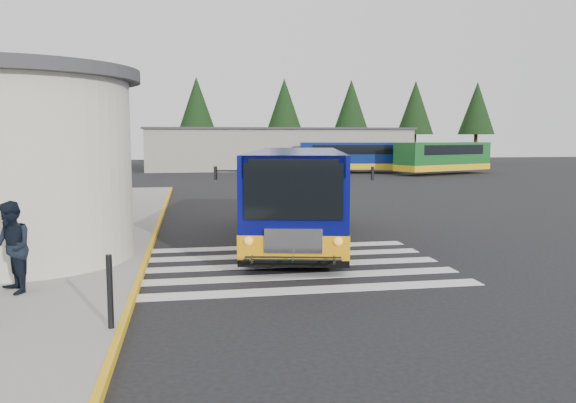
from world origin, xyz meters
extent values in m
plane|color=black|center=(0.00, 0.00, 0.00)|extent=(140.00, 140.00, 0.00)
cube|color=yellow|center=(-4.05, 4.00, 0.08)|extent=(0.12, 34.00, 0.16)
cylinder|color=beige|center=(-7.00, 0.50, 2.40)|extent=(5.20, 5.20, 4.50)
cylinder|color=#38383A|center=(-7.00, 0.50, 4.80)|extent=(5.80, 5.80, 0.30)
cube|color=black|center=(-6.48, 5.00, 1.25)|extent=(0.08, 1.20, 2.20)
cube|color=#38383A|center=(-6.00, 5.00, 2.55)|extent=(1.20, 1.80, 0.12)
cube|color=silver|center=(-0.50, -3.20, 0.01)|extent=(8.00, 0.55, 0.01)
cube|color=silver|center=(-0.50, -2.00, 0.01)|extent=(8.00, 0.55, 0.01)
cube|color=silver|center=(-0.50, -0.80, 0.01)|extent=(8.00, 0.55, 0.01)
cube|color=silver|center=(-0.50, 0.40, 0.01)|extent=(8.00, 0.55, 0.01)
cube|color=silver|center=(-0.50, 1.60, 0.01)|extent=(8.00, 0.55, 0.01)
cube|color=gray|center=(6.00, 42.00, 2.00)|extent=(26.00, 8.00, 4.00)
cube|color=#38383A|center=(6.00, 42.00, 4.10)|extent=(26.40, 8.40, 0.20)
cylinder|color=black|center=(-22.00, 50.00, 1.80)|extent=(0.44, 0.44, 3.60)
cone|color=black|center=(-22.00, 50.00, 6.80)|extent=(4.40, 4.40, 6.40)
cylinder|color=black|center=(-12.00, 50.00, 1.80)|extent=(0.44, 0.44, 3.60)
cone|color=black|center=(-12.00, 50.00, 6.80)|extent=(4.40, 4.40, 6.40)
cylinder|color=black|center=(-2.00, 50.00, 1.80)|extent=(0.44, 0.44, 3.60)
cone|color=black|center=(-2.00, 50.00, 6.80)|extent=(4.40, 4.40, 6.40)
cylinder|color=black|center=(8.00, 50.00, 1.80)|extent=(0.44, 0.44, 3.60)
cone|color=black|center=(8.00, 50.00, 6.80)|extent=(4.40, 4.40, 6.40)
cylinder|color=black|center=(16.00, 50.00, 1.80)|extent=(0.44, 0.44, 3.60)
cone|color=black|center=(16.00, 50.00, 6.80)|extent=(4.40, 4.40, 6.40)
cylinder|color=black|center=(24.00, 50.00, 1.80)|extent=(0.44, 0.44, 3.60)
cone|color=black|center=(24.00, 50.00, 6.80)|extent=(4.40, 4.40, 6.40)
cylinder|color=black|center=(32.00, 50.00, 1.80)|extent=(0.44, 0.44, 3.60)
cone|color=black|center=(32.00, 50.00, 6.80)|extent=(4.40, 4.40, 6.40)
cube|color=#070A5D|center=(0.41, 2.44, 1.63)|extent=(4.47, 9.65, 2.43)
cube|color=orange|center=(0.41, 2.44, 0.70)|extent=(4.50, 9.68, 0.58)
cube|color=black|center=(0.41, 2.44, 0.36)|extent=(4.49, 9.67, 0.23)
cube|color=black|center=(-0.56, -2.13, 2.02)|extent=(2.24, 0.53, 1.29)
cube|color=silver|center=(-0.57, -2.14, 0.88)|extent=(1.33, 0.34, 0.57)
cube|color=black|center=(-0.70, 3.52, 2.12)|extent=(1.46, 6.69, 0.93)
cube|color=black|center=(1.87, 2.98, 2.12)|extent=(1.46, 6.69, 0.93)
cylinder|color=black|center=(-1.35, -0.36, 0.50)|extent=(0.51, 1.04, 0.99)
cylinder|color=black|center=(0.88, -0.83, 0.50)|extent=(0.51, 1.04, 0.99)
cylinder|color=black|center=(-0.14, 5.31, 0.50)|extent=(0.51, 1.04, 0.99)
cylinder|color=black|center=(2.08, 4.84, 0.50)|extent=(0.51, 1.04, 0.99)
cube|color=black|center=(-2.30, -1.58, 2.43)|extent=(0.09, 0.19, 0.31)
cube|color=black|center=(1.24, -2.34, 2.43)|extent=(0.09, 0.19, 0.31)
imported|color=black|center=(-6.42, -2.92, 1.08)|extent=(1.07, 1.13, 1.85)
cylinder|color=black|center=(-4.20, -5.40, 0.76)|extent=(0.10, 0.10, 1.22)
cube|color=navy|center=(11.64, 35.04, 1.59)|extent=(9.54, 3.94, 2.37)
cube|color=yellow|center=(11.64, 35.04, 0.64)|extent=(9.57, 3.97, 0.51)
cube|color=black|center=(11.64, 35.04, 2.16)|extent=(7.51, 3.68, 0.82)
cube|color=#16551F|center=(19.15, 31.82, 1.61)|extent=(9.64, 5.91, 2.39)
cube|color=yellow|center=(19.15, 31.82, 0.64)|extent=(9.68, 5.95, 0.52)
cube|color=black|center=(19.15, 31.82, 2.18)|extent=(7.74, 5.18, 0.83)
camera|label=1|loc=(-2.88, -14.65, 3.26)|focal=35.00mm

